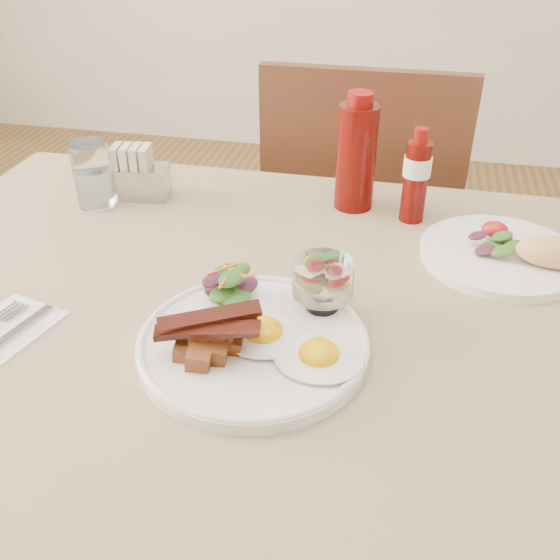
{
  "coord_description": "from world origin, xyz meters",
  "views": [
    {
      "loc": [
        0.09,
        -0.65,
        1.24
      ],
      "look_at": [
        -0.04,
        -0.03,
        0.82
      ],
      "focal_mm": 40.0,
      "sensor_mm": 36.0,
      "label": 1
    }
  ],
  "objects_px": {
    "sugar_caddy": "(137,176)",
    "fruit_cup": "(323,279)",
    "second_plate": "(513,253)",
    "water_glass": "(93,178)",
    "hot_sauce_bottle": "(416,177)",
    "ketchup_bottle": "(356,155)",
    "table": "(315,366)",
    "main_plate": "(253,345)",
    "chair_far": "(360,230)"
  },
  "relations": [
    {
      "from": "chair_far",
      "to": "fruit_cup",
      "type": "xyz_separation_m",
      "value": [
        0.01,
        -0.67,
        0.29
      ]
    },
    {
      "from": "second_plate",
      "to": "sugar_caddy",
      "type": "xyz_separation_m",
      "value": [
        -0.63,
        0.09,
        0.02
      ]
    },
    {
      "from": "table",
      "to": "hot_sauce_bottle",
      "type": "xyz_separation_m",
      "value": [
        0.11,
        0.3,
        0.16
      ]
    },
    {
      "from": "table",
      "to": "water_glass",
      "type": "xyz_separation_m",
      "value": [
        -0.43,
        0.24,
        0.14
      ]
    },
    {
      "from": "second_plate",
      "to": "water_glass",
      "type": "relative_size",
      "value": 2.25
    },
    {
      "from": "second_plate",
      "to": "water_glass",
      "type": "height_order",
      "value": "water_glass"
    },
    {
      "from": "hot_sauce_bottle",
      "to": "ketchup_bottle",
      "type": "bearing_deg",
      "value": 163.55
    },
    {
      "from": "second_plate",
      "to": "hot_sauce_bottle",
      "type": "distance_m",
      "value": 0.2
    },
    {
      "from": "sugar_caddy",
      "to": "fruit_cup",
      "type": "bearing_deg",
      "value": -45.41
    },
    {
      "from": "second_plate",
      "to": "sugar_caddy",
      "type": "distance_m",
      "value": 0.64
    },
    {
      "from": "ketchup_bottle",
      "to": "hot_sauce_bottle",
      "type": "relative_size",
      "value": 1.26
    },
    {
      "from": "chair_far",
      "to": "main_plate",
      "type": "height_order",
      "value": "chair_far"
    },
    {
      "from": "ketchup_bottle",
      "to": "hot_sauce_bottle",
      "type": "xyz_separation_m",
      "value": [
        0.1,
        -0.03,
        -0.02
      ]
    },
    {
      "from": "table",
      "to": "ketchup_bottle",
      "type": "bearing_deg",
      "value": 88.64
    },
    {
      "from": "hot_sauce_bottle",
      "to": "fruit_cup",
      "type": "bearing_deg",
      "value": -108.6
    },
    {
      "from": "table",
      "to": "water_glass",
      "type": "distance_m",
      "value": 0.51
    },
    {
      "from": "chair_far",
      "to": "ketchup_bottle",
      "type": "height_order",
      "value": "ketchup_bottle"
    },
    {
      "from": "main_plate",
      "to": "ketchup_bottle",
      "type": "xyz_separation_m",
      "value": [
        0.07,
        0.42,
        0.08
      ]
    },
    {
      "from": "chair_far",
      "to": "hot_sauce_bottle",
      "type": "distance_m",
      "value": 0.49
    },
    {
      "from": "chair_far",
      "to": "second_plate",
      "type": "xyz_separation_m",
      "value": [
        0.26,
        -0.47,
        0.24
      ]
    },
    {
      "from": "chair_far",
      "to": "water_glass",
      "type": "height_order",
      "value": "chair_far"
    },
    {
      "from": "main_plate",
      "to": "hot_sauce_bottle",
      "type": "distance_m",
      "value": 0.43
    },
    {
      "from": "table",
      "to": "sugar_caddy",
      "type": "distance_m",
      "value": 0.48
    },
    {
      "from": "main_plate",
      "to": "fruit_cup",
      "type": "height_order",
      "value": "fruit_cup"
    },
    {
      "from": "fruit_cup",
      "to": "table",
      "type": "bearing_deg",
      "value": 151.45
    },
    {
      "from": "main_plate",
      "to": "chair_far",
      "type": "bearing_deg",
      "value": 85.16
    },
    {
      "from": "water_glass",
      "to": "fruit_cup",
      "type": "bearing_deg",
      "value": -29.34
    },
    {
      "from": "chair_far",
      "to": "ketchup_bottle",
      "type": "xyz_separation_m",
      "value": [
        0.01,
        -0.33,
        0.32
      ]
    },
    {
      "from": "fruit_cup",
      "to": "water_glass",
      "type": "bearing_deg",
      "value": 150.66
    },
    {
      "from": "fruit_cup",
      "to": "ketchup_bottle",
      "type": "xyz_separation_m",
      "value": [
        0.0,
        0.33,
        0.03
      ]
    },
    {
      "from": "fruit_cup",
      "to": "hot_sauce_bottle",
      "type": "relative_size",
      "value": 0.5
    },
    {
      "from": "main_plate",
      "to": "water_glass",
      "type": "relative_size",
      "value": 2.52
    },
    {
      "from": "water_glass",
      "to": "hot_sauce_bottle",
      "type": "bearing_deg",
      "value": 6.07
    },
    {
      "from": "hot_sauce_bottle",
      "to": "sugar_caddy",
      "type": "height_order",
      "value": "hot_sauce_bottle"
    },
    {
      "from": "ketchup_bottle",
      "to": "fruit_cup",
      "type": "bearing_deg",
      "value": -90.24
    },
    {
      "from": "main_plate",
      "to": "water_glass",
      "type": "bearing_deg",
      "value": 138.09
    },
    {
      "from": "chair_far",
      "to": "main_plate",
      "type": "relative_size",
      "value": 3.32
    },
    {
      "from": "chair_far",
      "to": "sugar_caddy",
      "type": "bearing_deg",
      "value": -134.43
    },
    {
      "from": "second_plate",
      "to": "chair_far",
      "type": "bearing_deg",
      "value": 119.01
    },
    {
      "from": "main_plate",
      "to": "fruit_cup",
      "type": "distance_m",
      "value": 0.12
    },
    {
      "from": "ketchup_bottle",
      "to": "sugar_caddy",
      "type": "relative_size",
      "value": 1.81
    },
    {
      "from": "fruit_cup",
      "to": "hot_sauce_bottle",
      "type": "distance_m",
      "value": 0.32
    },
    {
      "from": "table",
      "to": "ketchup_bottle",
      "type": "distance_m",
      "value": 0.38
    },
    {
      "from": "chair_far",
      "to": "water_glass",
      "type": "bearing_deg",
      "value": -135.7
    },
    {
      "from": "main_plate",
      "to": "second_plate",
      "type": "xyz_separation_m",
      "value": [
        0.32,
        0.28,
        0.01
      ]
    },
    {
      "from": "table",
      "to": "fruit_cup",
      "type": "xyz_separation_m",
      "value": [
        0.01,
        -0.0,
        0.15
      ]
    },
    {
      "from": "ketchup_bottle",
      "to": "main_plate",
      "type": "bearing_deg",
      "value": -99.71
    },
    {
      "from": "second_plate",
      "to": "water_glass",
      "type": "bearing_deg",
      "value": 175.86
    },
    {
      "from": "chair_far",
      "to": "hot_sauce_bottle",
      "type": "bearing_deg",
      "value": -73.37
    },
    {
      "from": "ketchup_bottle",
      "to": "water_glass",
      "type": "height_order",
      "value": "ketchup_bottle"
    }
  ]
}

